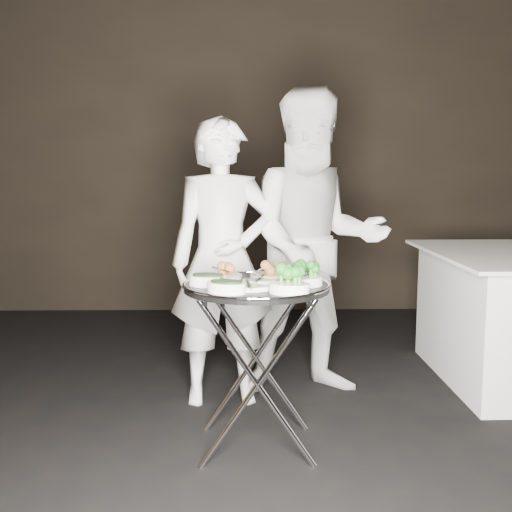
{
  "coord_description": "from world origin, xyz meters",
  "views": [
    {
      "loc": [
        -0.13,
        -2.68,
        1.4
      ],
      "look_at": [
        -0.07,
        0.53,
        0.95
      ],
      "focal_mm": 45.0,
      "sensor_mm": 36.0,
      "label": 1
    }
  ],
  "objects_px": {
    "serving_tray": "(257,286)",
    "waiter_left": "(223,262)",
    "tray_stand": "(257,359)",
    "waiter_right": "(316,243)"
  },
  "relations": [
    {
      "from": "serving_tray",
      "to": "waiter_left",
      "type": "relative_size",
      "value": 0.43
    },
    {
      "from": "tray_stand",
      "to": "serving_tray",
      "type": "relative_size",
      "value": 1.14
    },
    {
      "from": "serving_tray",
      "to": "waiter_left",
      "type": "height_order",
      "value": "waiter_left"
    },
    {
      "from": "waiter_left",
      "to": "waiter_right",
      "type": "bearing_deg",
      "value": 7.14
    },
    {
      "from": "waiter_left",
      "to": "waiter_right",
      "type": "distance_m",
      "value": 0.59
    },
    {
      "from": "tray_stand",
      "to": "serving_tray",
      "type": "bearing_deg",
      "value": -90.0
    },
    {
      "from": "waiter_left",
      "to": "waiter_right",
      "type": "xyz_separation_m",
      "value": [
        0.56,
        0.14,
        0.09
      ]
    },
    {
      "from": "waiter_left",
      "to": "waiter_right",
      "type": "height_order",
      "value": "waiter_right"
    },
    {
      "from": "tray_stand",
      "to": "waiter_left",
      "type": "height_order",
      "value": "waiter_left"
    },
    {
      "from": "tray_stand",
      "to": "serving_tray",
      "type": "distance_m",
      "value": 0.36
    }
  ]
}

